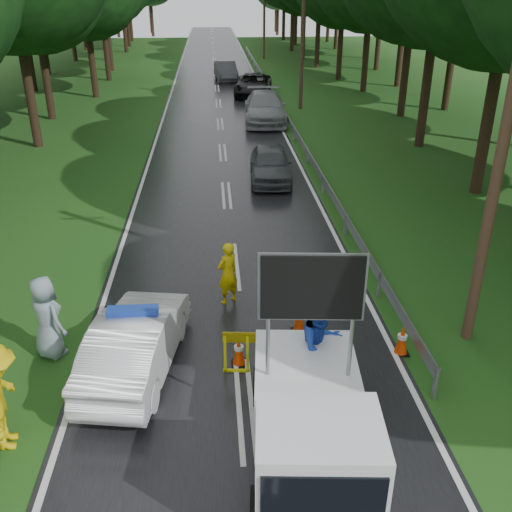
{
  "coord_description": "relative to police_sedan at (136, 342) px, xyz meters",
  "views": [
    {
      "loc": [
        -0.45,
        -8.55,
        7.36
      ],
      "look_at": [
        0.51,
        3.95,
        1.3
      ],
      "focal_mm": 40.0,
      "sensor_mm": 36.0,
      "label": 1
    }
  ],
  "objects": [
    {
      "name": "ground",
      "position": [
        2.16,
        -1.35,
        -0.68
      ],
      "size": [
        160.0,
        160.0,
        0.0
      ],
      "primitive_type": "plane",
      "color": "#194C15",
      "rests_on": "ground"
    },
    {
      "name": "road",
      "position": [
        2.16,
        28.65,
        -0.67
      ],
      "size": [
        7.0,
        140.0,
        0.02
      ],
      "primitive_type": "cube",
      "color": "black",
      "rests_on": "ground"
    },
    {
      "name": "guardrail",
      "position": [
        5.86,
        28.32,
        -0.13
      ],
      "size": [
        0.12,
        60.06,
        0.7
      ],
      "color": "gray",
      "rests_on": "ground"
    },
    {
      "name": "utility_pole_near",
      "position": [
        7.36,
        0.65,
        4.39
      ],
      "size": [
        1.4,
        0.24,
        10.0
      ],
      "color": "#493022",
      "rests_on": "ground"
    },
    {
      "name": "utility_pole_mid",
      "position": [
        7.36,
        26.65,
        4.39
      ],
      "size": [
        1.4,
        0.24,
        10.0
      ],
      "color": "#493022",
      "rests_on": "ground"
    },
    {
      "name": "utility_pole_far",
      "position": [
        7.36,
        52.65,
        4.39
      ],
      "size": [
        1.4,
        0.24,
        10.0
      ],
      "color": "#493022",
      "rests_on": "ground"
    },
    {
      "name": "police_sedan",
      "position": [
        0.0,
        0.0,
        0.0
      ],
      "size": [
        2.09,
        4.28,
        1.49
      ],
      "rotation": [
        0.0,
        0.0,
        2.97
      ],
      "color": "white",
      "rests_on": "ground"
    },
    {
      "name": "work_truck",
      "position": [
        3.15,
        -2.94,
        0.25
      ],
      "size": [
        2.27,
        4.45,
        3.43
      ],
      "rotation": [
        0.0,
        0.0,
        -0.09
      ],
      "color": "gray",
      "rests_on": "ground"
    },
    {
      "name": "barrier",
      "position": [
        2.96,
        -0.35,
        0.07
      ],
      "size": [
        2.38,
        0.3,
        0.99
      ],
      "rotation": [
        0.0,
        0.0,
        -0.1
      ],
      "color": "#CED40B",
      "rests_on": "ground"
    },
    {
      "name": "officer",
      "position": [
        1.97,
        2.64,
        0.15
      ],
      "size": [
        0.72,
        0.68,
        1.65
      ],
      "primitive_type": "imported",
      "rotation": [
        0.0,
        0.0,
        3.78
      ],
      "color": "#D5B90B",
      "rests_on": "ground"
    },
    {
      "name": "civilian",
      "position": [
        3.66,
        -0.85,
        0.32
      ],
      "size": [
        1.21,
        1.11,
        2.01
      ],
      "primitive_type": "imported",
      "rotation": [
        0.0,
        0.0,
        0.45
      ],
      "color": "#1939A5",
      "rests_on": "ground"
    },
    {
      "name": "bystander_left",
      "position": [
        -2.03,
        -1.96,
        0.33
      ],
      "size": [
        0.94,
        1.41,
        2.03
      ],
      "primitive_type": "imported",
      "rotation": [
        0.0,
        0.0,
        1.73
      ],
      "color": "#DDBC0C",
      "rests_on": "ground"
    },
    {
      "name": "bystander_right",
      "position": [
        -1.93,
        0.7,
        0.26
      ],
      "size": [
        1.08,
        1.05,
        1.88
      ],
      "primitive_type": "imported",
      "rotation": [
        0.0,
        0.0,
        2.42
      ],
      "color": "gray",
      "rests_on": "ground"
    },
    {
      "name": "queue_car_first",
      "position": [
        4.0,
        12.38,
        0.01
      ],
      "size": [
        1.87,
        4.14,
        1.38
      ],
      "primitive_type": "imported",
      "rotation": [
        0.0,
        0.0,
        -0.06
      ],
      "color": "#42464A",
      "rests_on": "ground"
    },
    {
      "name": "queue_car_second",
      "position": [
        4.76,
        23.05,
        0.14
      ],
      "size": [
        2.62,
        5.8,
        1.65
      ],
      "primitive_type": "imported",
      "rotation": [
        0.0,
        0.0,
        -0.06
      ],
      "color": "gray",
      "rests_on": "ground"
    },
    {
      "name": "queue_car_third",
      "position": [
        4.71,
        31.64,
        0.06
      ],
      "size": [
        3.16,
        5.6,
        1.48
      ],
      "primitive_type": "imported",
      "rotation": [
        0.0,
        0.0,
        -0.14
      ],
      "color": "black",
      "rests_on": "ground"
    },
    {
      "name": "queue_car_fourth",
      "position": [
        2.96,
        38.51,
        0.06
      ],
      "size": [
        1.97,
        4.64,
        1.49
      ],
      "primitive_type": "imported",
      "rotation": [
        0.0,
        0.0,
        0.09
      ],
      "color": "#3F4147",
      "rests_on": "ground"
    },
    {
      "name": "cone_center",
      "position": [
        2.11,
        0.03,
        -0.34
      ],
      "size": [
        0.33,
        0.33,
        0.69
      ],
      "color": "black",
      "rests_on": "ground"
    },
    {
      "name": "cone_far",
      "position": [
        3.56,
        1.15,
        -0.31
      ],
      "size": [
        0.36,
        0.36,
        0.75
      ],
      "color": "black",
      "rests_on": "ground"
    },
    {
      "name": "cone_left_mid",
      "position": [
        0.16,
        -0.85,
        -0.3
      ],
      "size": [
        0.37,
        0.37,
        0.78
      ],
      "color": "black",
      "rests_on": "ground"
    },
    {
      "name": "cone_right",
      "position": [
        5.66,
        0.15,
        -0.33
      ],
      "size": [
        0.34,
        0.34,
        0.72
      ],
      "color": "black",
      "rests_on": "ground"
    }
  ]
}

